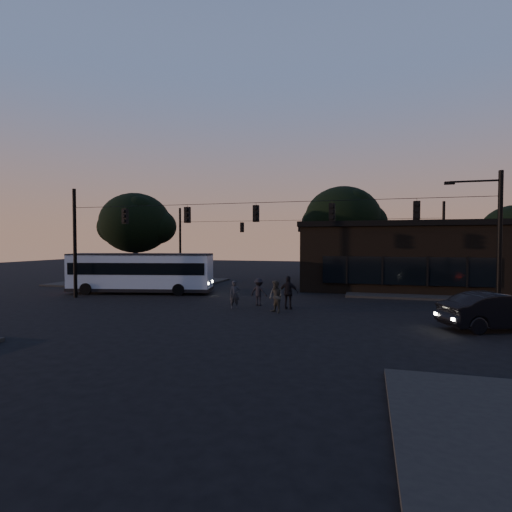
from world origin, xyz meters
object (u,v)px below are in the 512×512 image
(bus, at_px, (141,271))
(pedestrian_c, at_px, (289,293))
(pedestrian_a, at_px, (235,295))
(pedestrian_b, at_px, (276,296))
(pedestrian_d, at_px, (259,292))
(building, at_px, (399,256))
(car, at_px, (499,311))

(bus, distance_m, pedestrian_c, 12.65)
(pedestrian_a, distance_m, pedestrian_b, 2.72)
(pedestrian_c, bearing_deg, pedestrian_d, -22.23)
(bus, xyz_separation_m, pedestrian_d, (10.02, -3.14, -0.85))
(pedestrian_a, height_order, pedestrian_c, pedestrian_c)
(pedestrian_c, bearing_deg, building, -118.76)
(bus, xyz_separation_m, pedestrian_a, (8.95, -4.54, -0.87))
(bus, relative_size, pedestrian_a, 6.79)
(bus, height_order, pedestrian_a, bus)
(pedestrian_a, distance_m, pedestrian_d, 1.76)
(bus, xyz_separation_m, pedestrian_c, (12.00, -3.93, -0.72))
(bus, height_order, pedestrian_c, bus)
(building, height_order, pedestrian_c, building)
(pedestrian_a, bearing_deg, car, -34.21)
(bus, distance_m, car, 22.94)
(car, distance_m, pedestrian_c, 10.30)
(building, distance_m, pedestrian_d, 14.94)
(bus, bearing_deg, car, -29.42)
(car, relative_size, pedestrian_b, 2.82)
(building, height_order, bus, building)
(building, xyz_separation_m, pedestrian_b, (-7.30, -14.02, -1.83))
(pedestrian_b, xyz_separation_m, pedestrian_c, (0.44, 1.33, 0.07))
(car, xyz_separation_m, pedestrian_b, (-10.32, 1.56, 0.06))
(building, distance_m, bus, 20.82)
(building, height_order, pedestrian_d, building)
(pedestrian_c, bearing_deg, bus, -18.52)
(building, xyz_separation_m, pedestrian_d, (-8.84, -11.90, -1.88))
(car, height_order, pedestrian_a, car)
(bus, distance_m, pedestrian_d, 10.53)
(pedestrian_b, height_order, pedestrian_c, pedestrian_c)
(bus, height_order, car, bus)
(pedestrian_c, bearing_deg, pedestrian_a, 10.78)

